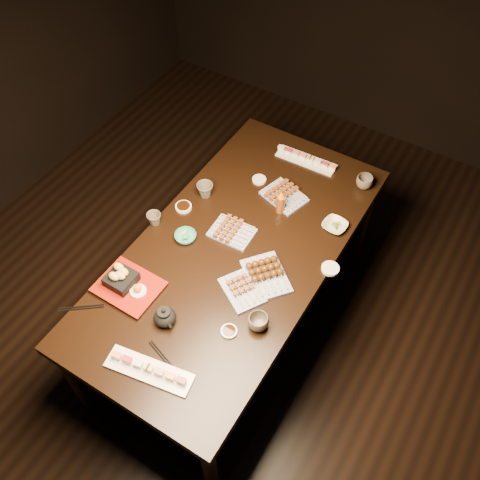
# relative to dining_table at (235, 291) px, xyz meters

# --- Properties ---
(ground) EXTENTS (5.00, 5.00, 0.00)m
(ground) POSITION_rel_dining_table_xyz_m (0.09, -0.40, -0.38)
(ground) COLOR black
(ground) RESTS_ON ground
(dining_table) EXTENTS (1.39, 1.98, 0.75)m
(dining_table) POSITION_rel_dining_table_xyz_m (0.00, 0.00, 0.00)
(dining_table) COLOR black
(dining_table) RESTS_ON ground
(sushi_platter_near) EXTENTS (0.39, 0.17, 0.05)m
(sushi_platter_near) POSITION_rel_dining_table_xyz_m (0.04, -0.73, 0.40)
(sushi_platter_near) COLOR white
(sushi_platter_near) RESTS_ON dining_table
(sushi_platter_far) EXTENTS (0.35, 0.11, 0.04)m
(sushi_platter_far) POSITION_rel_dining_table_xyz_m (0.01, 0.74, 0.40)
(sushi_platter_far) COLOR white
(sushi_platter_far) RESTS_ON dining_table
(yakitori_plate_center) EXTENTS (0.22, 0.16, 0.05)m
(yakitori_plate_center) POSITION_rel_dining_table_xyz_m (-0.06, 0.08, 0.40)
(yakitori_plate_center) COLOR #828EB6
(yakitori_plate_center) RESTS_ON dining_table
(yakitori_plate_right) EXTENTS (0.26, 0.24, 0.05)m
(yakitori_plate_right) POSITION_rel_dining_table_xyz_m (0.16, -0.19, 0.40)
(yakitori_plate_right) COLOR #828EB6
(yakitori_plate_right) RESTS_ON dining_table
(yakitori_plate_left) EXTENTS (0.26, 0.22, 0.06)m
(yakitori_plate_left) POSITION_rel_dining_table_xyz_m (0.04, 0.43, 0.40)
(yakitori_plate_left) COLOR #828EB6
(yakitori_plate_left) RESTS_ON dining_table
(tsukune_plate) EXTENTS (0.30, 0.29, 0.06)m
(tsukune_plate) POSITION_rel_dining_table_xyz_m (0.21, -0.06, 0.41)
(tsukune_plate) COLOR #828EB6
(tsukune_plate) RESTS_ON dining_table
(edamame_bowl_green) EXTENTS (0.15, 0.15, 0.03)m
(edamame_bowl_green) POSITION_rel_dining_table_xyz_m (-0.24, -0.07, 0.39)
(edamame_bowl_green) COLOR teal
(edamame_bowl_green) RESTS_ON dining_table
(edamame_bowl_cream) EXTENTS (0.13, 0.13, 0.03)m
(edamame_bowl_cream) POSITION_rel_dining_table_xyz_m (0.36, 0.38, 0.39)
(edamame_bowl_cream) COLOR beige
(edamame_bowl_cream) RESTS_ON dining_table
(tempura_tray) EXTENTS (0.29, 0.23, 0.11)m
(tempura_tray) POSITION_rel_dining_table_xyz_m (-0.29, -0.45, 0.43)
(tempura_tray) COLOR black
(tempura_tray) RESTS_ON dining_table
(teacup_near_left) EXTENTS (0.10, 0.10, 0.07)m
(teacup_near_left) POSITION_rel_dining_table_xyz_m (-0.43, -0.07, 0.41)
(teacup_near_left) COLOR #524A3F
(teacup_near_left) RESTS_ON dining_table
(teacup_mid_right) EXTENTS (0.12, 0.12, 0.07)m
(teacup_mid_right) POSITION_rel_dining_table_xyz_m (0.31, -0.31, 0.41)
(teacup_mid_right) COLOR #524A3F
(teacup_mid_right) RESTS_ON dining_table
(teacup_far_left) EXTENTS (0.10, 0.10, 0.08)m
(teacup_far_left) POSITION_rel_dining_table_xyz_m (-0.32, 0.23, 0.42)
(teacup_far_left) COLOR #524A3F
(teacup_far_left) RESTS_ON dining_table
(teacup_far_right) EXTENTS (0.09, 0.09, 0.07)m
(teacup_far_right) POSITION_rel_dining_table_xyz_m (0.37, 0.72, 0.41)
(teacup_far_right) COLOR #524A3F
(teacup_far_right) RESTS_ON dining_table
(teapot) EXTENTS (0.16, 0.16, 0.10)m
(teapot) POSITION_rel_dining_table_xyz_m (-0.05, -0.50, 0.42)
(teapot) COLOR black
(teapot) RESTS_ON dining_table
(condiment_bottle) EXTENTS (0.06, 0.06, 0.14)m
(condiment_bottle) POSITION_rel_dining_table_xyz_m (0.07, 0.34, 0.45)
(condiment_bottle) COLOR brown
(condiment_bottle) RESTS_ON dining_table
(sauce_dish_west) EXTENTS (0.10, 0.10, 0.02)m
(sauce_dish_west) POSITION_rel_dining_table_xyz_m (-0.37, 0.09, 0.38)
(sauce_dish_west) COLOR white
(sauce_dish_west) RESTS_ON dining_table
(sauce_dish_east) EXTENTS (0.09, 0.09, 0.02)m
(sauce_dish_east) POSITION_rel_dining_table_xyz_m (0.45, 0.14, 0.38)
(sauce_dish_east) COLOR white
(sauce_dish_east) RESTS_ON dining_table
(sauce_dish_se) EXTENTS (0.10, 0.10, 0.01)m
(sauce_dish_se) POSITION_rel_dining_table_xyz_m (0.22, -0.40, 0.38)
(sauce_dish_se) COLOR white
(sauce_dish_se) RESTS_ON dining_table
(sauce_dish_nw) EXTENTS (0.09, 0.09, 0.01)m
(sauce_dish_nw) POSITION_rel_dining_table_xyz_m (-0.14, 0.47, 0.38)
(sauce_dish_nw) COLOR white
(sauce_dish_nw) RESTS_ON dining_table
(chopsticks_near) EXTENTS (0.17, 0.14, 0.01)m
(chopsticks_near) POSITION_rel_dining_table_xyz_m (-0.41, -0.65, 0.38)
(chopsticks_near) COLOR black
(chopsticks_near) RESTS_ON dining_table
(chopsticks_se) EXTENTS (0.20, 0.08, 0.01)m
(chopsticks_se) POSITION_rel_dining_table_xyz_m (0.05, -0.65, 0.38)
(chopsticks_se) COLOR black
(chopsticks_se) RESTS_ON dining_table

